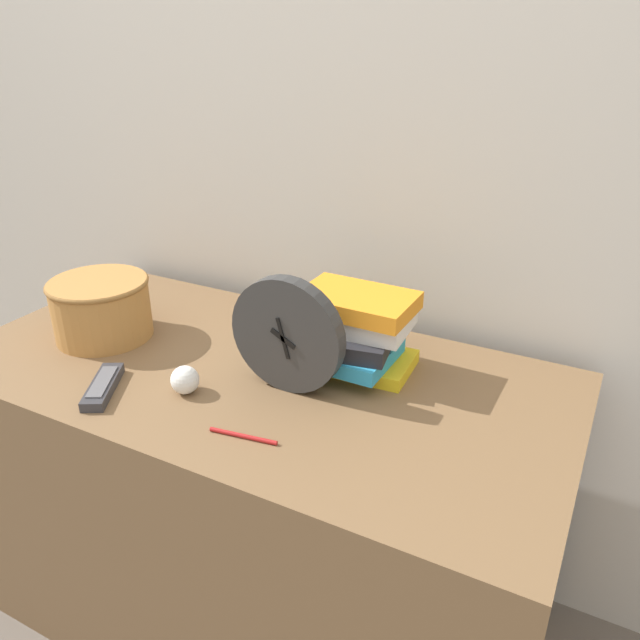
{
  "coord_description": "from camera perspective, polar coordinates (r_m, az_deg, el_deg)",
  "views": [
    {
      "loc": [
        0.65,
        -0.62,
        1.38
      ],
      "look_at": [
        0.14,
        0.36,
        0.85
      ],
      "focal_mm": 35.0,
      "sensor_mm": 36.0,
      "label": 1
    }
  ],
  "objects": [
    {
      "name": "wall_back",
      "position": [
        1.5,
        1.77,
        18.59
      ],
      "size": [
        6.0,
        0.04,
        2.4
      ],
      "color": "beige",
      "rests_on": "ground_plane"
    },
    {
      "name": "desk",
      "position": [
        1.54,
        -5.42,
        -16.26
      ],
      "size": [
        1.31,
        0.65,
        0.72
      ],
      "color": "brown",
      "rests_on": "ground_plane"
    },
    {
      "name": "desk_clock",
      "position": [
        1.2,
        -3.03,
        -1.41
      ],
      "size": [
        0.24,
        0.04,
        0.24
      ],
      "color": "#333333",
      "rests_on": "desk"
    },
    {
      "name": "book_stack",
      "position": [
        1.29,
        2.81,
        -1.07
      ],
      "size": [
        0.26,
        0.2,
        0.17
      ],
      "color": "yellow",
      "rests_on": "desk"
    },
    {
      "name": "basket",
      "position": [
        1.51,
        -19.38,
        1.17
      ],
      "size": [
        0.23,
        0.23,
        0.14
      ],
      "color": "#B27A3D",
      "rests_on": "desk"
    },
    {
      "name": "tv_remote",
      "position": [
        1.31,
        -19.23,
        -5.74
      ],
      "size": [
        0.11,
        0.16,
        0.02
      ],
      "color": "#333338",
      "rests_on": "desk"
    },
    {
      "name": "crumpled_paper_ball",
      "position": [
        1.25,
        -12.25,
        -5.37
      ],
      "size": [
        0.06,
        0.06,
        0.06
      ],
      "color": "white",
      "rests_on": "desk"
    },
    {
      "name": "pen",
      "position": [
        1.12,
        -7.04,
        -10.48
      ],
      "size": [
        0.13,
        0.03,
        0.01
      ],
      "color": "#B21E1E",
      "rests_on": "desk"
    }
  ]
}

